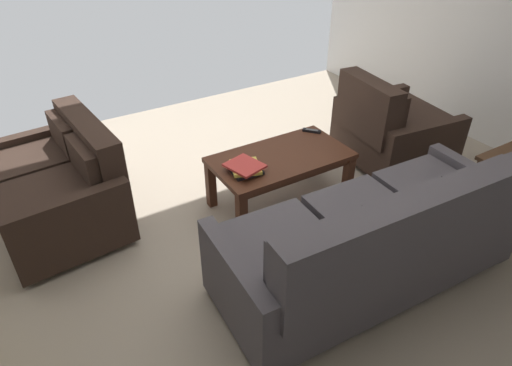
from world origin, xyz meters
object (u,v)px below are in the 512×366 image
Objects in this scene: loveseat_near at (59,185)px; armchair_side at (390,129)px; sofa_main at (375,241)px; tv_remote at (312,131)px; book_stack at (245,167)px; coffee_table at (281,163)px.

armchair_side is (-2.86, 0.64, 0.01)m from loveseat_near.
tv_remote is at bearing -110.03° from sofa_main.
loveseat_near is 4.19× the size of book_stack.
sofa_main is at bearing 41.56° from armchair_side.
sofa_main is at bearing 89.44° from coffee_table.
loveseat_near is at bearing -12.48° from tv_remote.
tv_remote is at bearing 167.52° from loveseat_near.
armchair_side is 0.82m from tv_remote.
book_stack reaches higher than tv_remote.
sofa_main is at bearing 69.97° from tv_remote.
coffee_table is (-1.61, 0.67, 0.04)m from loveseat_near.
sofa_main is 2.38m from loveseat_near.
book_stack is at bearing -71.26° from sofa_main.
loveseat_near is at bearing -47.91° from sofa_main.
loveseat_near is 2.13m from tv_remote.
tv_remote is at bearing -13.20° from armchair_side.
sofa_main is 1.69m from armchair_side.
book_stack is (0.35, -1.05, 0.11)m from sofa_main.
armchair_side is 6.69× the size of tv_remote.
book_stack is at bearing 149.82° from loveseat_near.
loveseat_near is 8.68× the size of tv_remote.
coffee_table is 0.52m from tv_remote.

